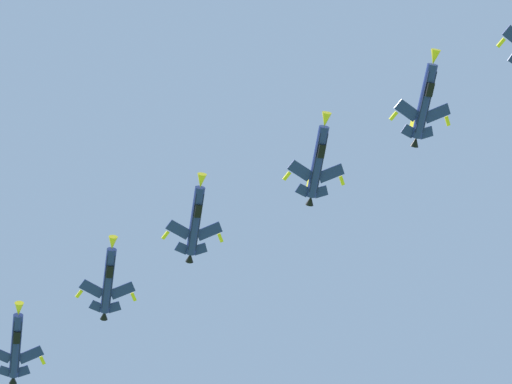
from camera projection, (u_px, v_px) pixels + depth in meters
name	position (u px, v px, depth m)	size (l,w,h in m)	color
fighter_jet_left_wing	(425.00, 100.00, 145.60)	(11.51, 14.03, 4.41)	navy
fighter_jet_right_wing	(318.00, 160.00, 149.19)	(11.54, 14.03, 4.38)	navy
fighter_jet_left_outer	(196.00, 219.00, 153.39)	(11.50, 14.03, 4.45)	navy
fighter_jet_right_outer	(108.00, 279.00, 159.50)	(11.55, 14.03, 4.38)	navy
fighter_jet_trail_slot	(16.00, 344.00, 159.23)	(11.49, 14.03, 4.50)	navy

